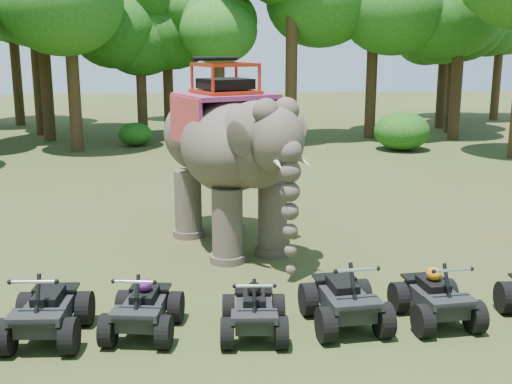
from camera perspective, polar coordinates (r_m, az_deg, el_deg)
ground at (r=13.42m, az=0.49°, el=-9.09°), size 110.00×110.00×0.00m
elephant at (r=16.05m, az=-2.51°, el=3.37°), size 4.49×6.13×4.72m
atv_0 at (r=11.88m, az=-18.17°, el=-9.38°), size 1.41×1.86×1.32m
atv_1 at (r=11.69m, az=-10.03°, el=-9.54°), size 1.45×1.82×1.22m
atv_2 at (r=11.46m, az=-0.18°, el=-9.96°), size 1.26×1.66×1.17m
atv_3 at (r=11.91m, az=7.92°, el=-8.74°), size 1.47×1.91×1.33m
atv_4 at (r=12.43m, az=15.75°, el=-8.38°), size 1.38×1.79×1.25m
tree_0 at (r=33.08m, az=-3.26°, el=10.80°), size 5.24×5.24×7.49m
tree_1 at (r=32.54m, az=3.18°, el=12.90°), size 6.94×6.94×9.92m
tree_2 at (r=35.44m, az=10.33°, el=12.37°), size 6.63×6.63×9.47m
tree_3 at (r=35.81m, az=17.60°, el=12.20°), size 6.82×6.82×9.74m
tree_30 at (r=31.60m, az=-16.09°, el=12.11°), size 6.70×6.70×9.58m
tree_31 at (r=35.09m, az=-10.23°, el=11.15°), size 5.59×5.59×7.98m
tree_32 at (r=40.60m, az=16.37°, el=11.76°), size 6.26×6.26×8.95m
tree_33 at (r=36.17m, az=-7.88°, el=11.50°), size 5.78×5.78×8.26m
tree_35 at (r=46.17m, az=20.77°, el=11.43°), size 6.12×6.12×8.75m
tree_36 at (r=35.66m, az=-18.41°, el=12.88°), size 7.45×7.45×10.65m
tree_38 at (r=38.22m, az=-19.02°, el=12.33°), size 7.01×7.01×10.02m
tree_40 at (r=42.39m, az=-7.79°, el=11.23°), size 5.27×5.27×7.53m
tree_41 at (r=43.05m, az=-20.69°, el=11.96°), size 6.74×6.74×9.63m
tree_42 at (r=38.69m, az=17.12°, el=10.95°), size 5.58×5.58×7.97m
tree_43 at (r=45.31m, az=17.41°, el=11.57°), size 6.03×6.03×8.62m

